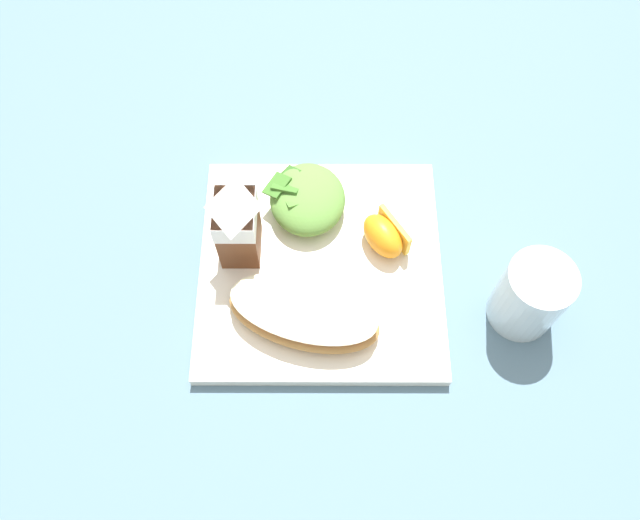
# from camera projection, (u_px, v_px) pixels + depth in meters

# --- Properties ---
(ground) EXTENTS (3.00, 3.00, 0.00)m
(ground) POSITION_uv_depth(u_px,v_px,m) (320.00, 270.00, 0.75)
(ground) COLOR slate
(white_plate) EXTENTS (0.28, 0.28, 0.02)m
(white_plate) POSITION_uv_depth(u_px,v_px,m) (320.00, 267.00, 0.74)
(white_plate) COLOR white
(white_plate) RESTS_ON ground
(cheesy_pizza_bread) EXTENTS (0.12, 0.19, 0.04)m
(cheesy_pizza_bread) POSITION_uv_depth(u_px,v_px,m) (303.00, 313.00, 0.68)
(cheesy_pizza_bread) COLOR #B77F42
(cheesy_pizza_bread) RESTS_ON white_plate
(green_salad_pile) EXTENTS (0.10, 0.10, 0.04)m
(green_salad_pile) POSITION_uv_depth(u_px,v_px,m) (307.00, 199.00, 0.75)
(green_salad_pile) COLOR #5B8E3D
(green_salad_pile) RESTS_ON white_plate
(milk_carton) EXTENTS (0.06, 0.04, 0.11)m
(milk_carton) POSITION_uv_depth(u_px,v_px,m) (236.00, 222.00, 0.69)
(milk_carton) COLOR brown
(milk_carton) RESTS_ON white_plate
(orange_wedge_front) EXTENTS (0.07, 0.06, 0.04)m
(orange_wedge_front) POSITION_uv_depth(u_px,v_px,m) (384.00, 235.00, 0.73)
(orange_wedge_front) COLOR orange
(orange_wedge_front) RESTS_ON white_plate
(drinking_clear_cup) EXTENTS (0.07, 0.07, 0.10)m
(drinking_clear_cup) POSITION_uv_depth(u_px,v_px,m) (530.00, 296.00, 0.68)
(drinking_clear_cup) COLOR silver
(drinking_clear_cup) RESTS_ON ground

